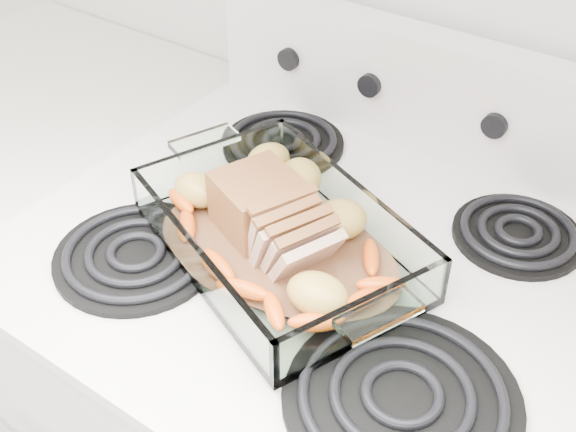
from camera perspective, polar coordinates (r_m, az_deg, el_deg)
The scene contains 4 objects.
counter_left at distance 1.61m, azimuth -17.72°, elevation -5.92°, with size 0.58×0.68×0.93m.
baking_dish at distance 0.90m, azimuth -0.73°, elevation -2.09°, with size 0.36×0.24×0.07m.
pork_roast at distance 0.90m, azimuth -2.08°, elevation -0.17°, with size 0.18×0.10×0.08m.
roast_vegetables at distance 0.92m, azimuth 0.49°, elevation -0.14°, with size 0.39×0.21×0.05m.
Camera 1 is at (0.36, 1.05, 1.55)m, focal length 45.00 mm.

